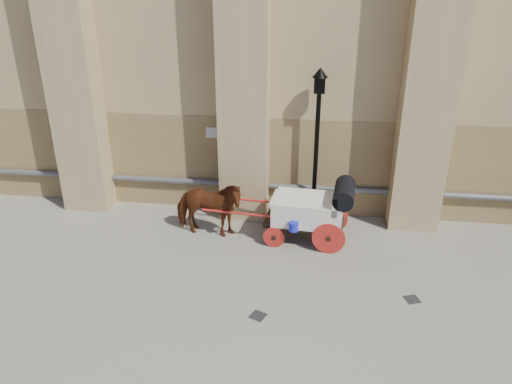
# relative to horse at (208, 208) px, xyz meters

# --- Properties ---
(ground) EXTENTS (90.00, 90.00, 0.00)m
(ground) POSITION_rel_horse_xyz_m (1.82, -2.19, -0.85)
(ground) COLOR #6D675C
(ground) RESTS_ON ground
(horse) EXTENTS (2.09, 1.07, 1.71)m
(horse) POSITION_rel_horse_xyz_m (0.00, 0.00, 0.00)
(horse) COLOR #672D14
(horse) RESTS_ON ground
(carriage) EXTENTS (4.21, 1.53, 1.81)m
(carriage) POSITION_rel_horse_xyz_m (2.93, 0.10, 0.12)
(carriage) COLOR black
(carriage) RESTS_ON ground
(street_lamp) EXTENTS (0.43, 0.43, 4.58)m
(street_lamp) POSITION_rel_horse_xyz_m (2.92, 1.36, 1.59)
(street_lamp) COLOR black
(street_lamp) RESTS_ON ground
(drain_grate_near) EXTENTS (0.42, 0.42, 0.01)m
(drain_grate_near) POSITION_rel_horse_xyz_m (1.85, -3.43, -0.85)
(drain_grate_near) COLOR black
(drain_grate_near) RESTS_ON ground
(drain_grate_far) EXTENTS (0.41, 0.41, 0.01)m
(drain_grate_far) POSITION_rel_horse_xyz_m (5.33, -2.37, -0.85)
(drain_grate_far) COLOR black
(drain_grate_far) RESTS_ON ground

